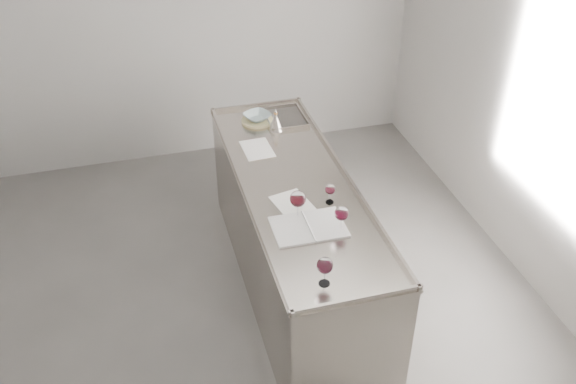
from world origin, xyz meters
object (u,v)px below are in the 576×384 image
object	(u,v)px
wine_glass_left	(298,199)
wine_glass_small	(330,190)
wine_glass_right	(342,214)
notebook	(309,227)
wine_funnel	(276,123)
wine_glass_middle	(325,266)
ceramic_bowl	(257,117)
counter	(295,236)

from	to	relation	value
wine_glass_left	wine_glass_small	size ratio (longest dim) A/B	1.45
wine_glass_right	notebook	xyz separation A→B (m)	(-0.18, 0.08, -0.12)
wine_glass_small	wine_funnel	bearing A→B (deg)	95.07
wine_glass_middle	notebook	distance (m)	0.53
ceramic_bowl	wine_funnel	xyz separation A→B (m)	(0.11, -0.16, 0.01)
counter	wine_glass_left	xyz separation A→B (m)	(-0.10, -0.38, 0.61)
wine_glass_middle	wine_funnel	distance (m)	1.79
counter	ceramic_bowl	distance (m)	1.07
wine_glass_right	ceramic_bowl	xyz separation A→B (m)	(-0.17, 1.51, -0.08)
wine_glass_small	wine_funnel	world-z (taller)	wine_funnel
wine_glass_middle	notebook	size ratio (longest dim) A/B	0.40
wine_funnel	notebook	bearing A→B (deg)	-95.44
wine_glass_right	wine_glass_small	size ratio (longest dim) A/B	1.26
counter	wine_glass_small	xyz separation A→B (m)	(0.15, -0.27, 0.57)
wine_funnel	wine_glass_middle	bearing A→B (deg)	-95.97
counter	wine_glass_right	distance (m)	0.83
wine_glass_middle	ceramic_bowl	distance (m)	1.94
counter	ceramic_bowl	world-z (taller)	ceramic_bowl
wine_glass_left	notebook	distance (m)	0.18
counter	wine_funnel	size ratio (longest dim) A/B	13.16
wine_glass_left	wine_funnel	xyz separation A→B (m)	(0.16, 1.15, -0.09)
wine_glass_right	notebook	size ratio (longest dim) A/B	0.38
counter	wine_glass_middle	distance (m)	1.18
notebook	wine_funnel	bearing A→B (deg)	85.60
wine_glass_left	wine_glass_middle	xyz separation A→B (m)	(-0.03, -0.63, -0.01)
wine_glass_left	notebook	xyz separation A→B (m)	(0.04, -0.12, -0.14)
wine_glass_left	ceramic_bowl	distance (m)	1.32
ceramic_bowl	wine_funnel	world-z (taller)	wine_funnel
wine_glass_right	ceramic_bowl	distance (m)	1.52
notebook	wine_funnel	xyz separation A→B (m)	(0.12, 1.27, 0.05)
wine_glass_left	ceramic_bowl	bearing A→B (deg)	87.95
wine_glass_middle	wine_glass_right	distance (m)	0.50
wine_glass_middle	wine_glass_right	xyz separation A→B (m)	(0.25, 0.43, -0.01)
counter	wine_glass_middle	bearing A→B (deg)	-97.11
counter	wine_funnel	xyz separation A→B (m)	(0.06, 0.77, 0.52)
wine_glass_small	notebook	distance (m)	0.32
wine_glass_middle	wine_glass_small	size ratio (longest dim) A/B	1.31
notebook	ceramic_bowl	distance (m)	1.43
wine_glass_middle	notebook	bearing A→B (deg)	82.73
wine_glass_middle	ceramic_bowl	xyz separation A→B (m)	(0.07, 1.94, -0.08)
counter	ceramic_bowl	size ratio (longest dim) A/B	11.85
counter	notebook	xyz separation A→B (m)	(-0.06, -0.50, 0.47)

